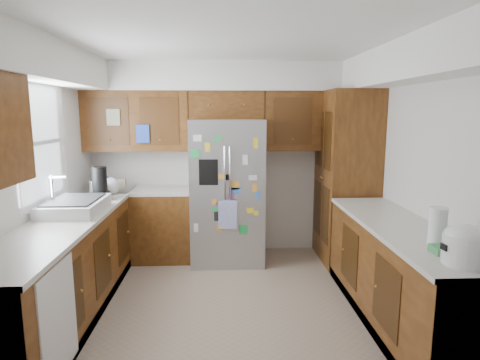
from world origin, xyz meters
name	(u,v)px	position (x,y,z in m)	size (l,w,h in m)	color
floor	(229,302)	(0.00, 0.00, 0.00)	(3.60, 3.60, 0.00)	gray
room_shell	(217,119)	(-0.11, 0.36, 1.82)	(3.64, 3.24, 2.52)	silver
left_counter_run	(90,263)	(-1.36, 0.03, 0.43)	(1.36, 3.20, 0.92)	#46210D
right_counter_run	(399,279)	(1.50, -0.47, 0.42)	(0.63, 2.25, 0.92)	#46210D
pantry	(346,177)	(1.50, 1.15, 1.07)	(0.60, 0.90, 2.15)	#46210D
fridge	(227,191)	(0.00, 1.20, 0.90)	(0.90, 0.79, 1.80)	#A4A4A9
bridge_cabinet	(227,105)	(0.00, 1.43, 1.98)	(0.96, 0.34, 0.35)	#46210D
fridge_top_items	(221,81)	(-0.06, 1.43, 2.27)	(0.64, 0.32, 0.27)	#10329F
sink_assembly	(75,206)	(-1.50, 0.10, 0.99)	(0.52, 0.70, 0.37)	silver
left_counter_clutter	(104,186)	(-1.43, 0.84, 1.05)	(0.34, 0.90, 0.38)	black
rice_cooker	(467,244)	(1.50, -1.38, 1.05)	(0.30, 0.29, 0.26)	white
paper_towel	(438,227)	(1.50, -1.02, 1.06)	(0.13, 0.13, 0.29)	white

